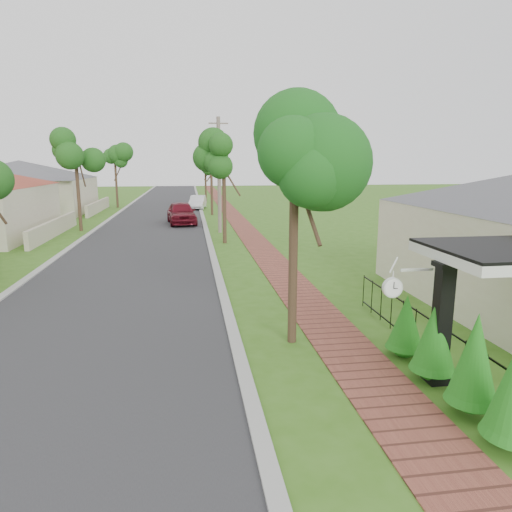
{
  "coord_description": "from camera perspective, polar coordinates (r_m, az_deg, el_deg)",
  "views": [
    {
      "loc": [
        -0.38,
        -9.05,
        4.42
      ],
      "look_at": [
        1.66,
        4.98,
        1.5
      ],
      "focal_mm": 32.0,
      "sensor_mm": 36.0,
      "label": 1
    }
  ],
  "objects": [
    {
      "name": "parked_car_white",
      "position": [
        44.71,
        -7.29,
        6.68
      ],
      "size": [
        1.83,
        4.0,
        1.27
      ],
      "primitive_type": "imported",
      "rotation": [
        0.0,
        0.0,
        -0.13
      ],
      "color": "white",
      "rests_on": "ground"
    },
    {
      "name": "sidewalk",
      "position": [
        29.61,
        -1.13,
        3.04
      ],
      "size": [
        1.5,
        120.0,
        0.03
      ],
      "primitive_type": "cube",
      "color": "brown",
      "rests_on": "ground"
    },
    {
      "name": "far_house_grey",
      "position": [
        45.5,
        -27.23,
        7.74
      ],
      "size": [
        15.56,
        15.56,
        4.6
      ],
      "color": "beige",
      "rests_on": "ground"
    },
    {
      "name": "street_trees",
      "position": [
        35.98,
        -12.5,
        11.55
      ],
      "size": [
        10.7,
        37.65,
        5.89
      ],
      "color": "#382619",
      "rests_on": "ground"
    },
    {
      "name": "utility_pole",
      "position": [
        29.12,
        -4.63,
        10.06
      ],
      "size": [
        1.2,
        0.24,
        7.17
      ],
      "color": "#78695D",
      "rests_on": "ground"
    },
    {
      "name": "kerb_right",
      "position": [
        29.4,
        -6.17,
        2.92
      ],
      "size": [
        0.3,
        120.0,
        0.1
      ],
      "primitive_type": "cube",
      "color": "#9E9E99",
      "rests_on": "ground"
    },
    {
      "name": "parked_car_red",
      "position": [
        33.77,
        -9.31,
        5.33
      ],
      "size": [
        2.41,
        4.91,
        1.61
      ],
      "primitive_type": "imported",
      "rotation": [
        0.0,
        0.0,
        0.11
      ],
      "color": "maroon",
      "rests_on": "ground"
    },
    {
      "name": "station_clock",
      "position": [
        9.7,
        16.9,
        -3.62
      ],
      "size": [
        1.06,
        0.13,
        0.59
      ],
      "color": "white",
      "rests_on": "ground"
    },
    {
      "name": "ground",
      "position": [
        10.08,
        -5.43,
        -14.42
      ],
      "size": [
        160.0,
        160.0,
        0.0
      ],
      "primitive_type": "plane",
      "color": "#356417",
      "rests_on": "ground"
    },
    {
      "name": "road",
      "position": [
        29.5,
        -13.28,
        2.7
      ],
      "size": [
        7.0,
        120.0,
        0.02
      ],
      "primitive_type": "cube",
      "color": "#28282B",
      "rests_on": "ground"
    },
    {
      "name": "kerb_left",
      "position": [
        30.04,
        -20.23,
        2.45
      ],
      "size": [
        0.3,
        120.0,
        0.1
      ],
      "primitive_type": "cube",
      "color": "#9E9E99",
      "rests_on": "ground"
    },
    {
      "name": "porch_post",
      "position": [
        10.0,
        22.11,
        -8.51
      ],
      "size": [
        0.48,
        0.48,
        2.52
      ],
      "color": "black",
      "rests_on": "ground"
    },
    {
      "name": "hedge_row",
      "position": [
        9.45,
        23.75,
        -11.33
      ],
      "size": [
        0.83,
        4.4,
        1.96
      ],
      "color": "#125C13",
      "rests_on": "ground"
    },
    {
      "name": "picket_fence",
      "position": [
        11.18,
        20.86,
        -9.51
      ],
      "size": [
        0.03,
        8.02,
        1.0
      ],
      "color": "black",
      "rests_on": "ground"
    },
    {
      "name": "near_tree",
      "position": [
        10.83,
        4.87,
        11.78
      ],
      "size": [
        2.18,
        2.18,
        5.59
      ],
      "color": "#382619",
      "rests_on": "ground"
    }
  ]
}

